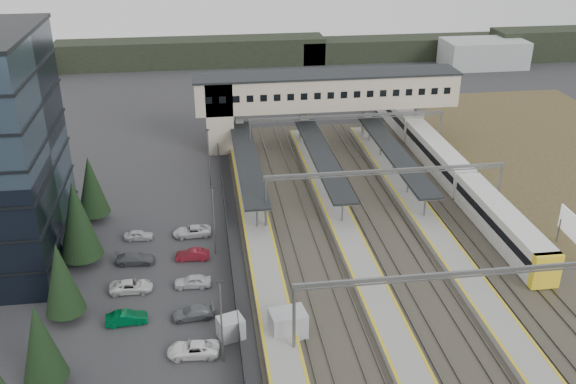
{
  "coord_description": "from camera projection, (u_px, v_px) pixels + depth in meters",
  "views": [
    {
      "loc": [
        -8.58,
        -51.2,
        35.9
      ],
      "look_at": [
        0.9,
        16.19,
        4.0
      ],
      "focal_mm": 40.0,
      "sensor_mm": 36.0,
      "label": 1
    }
  ],
  "objects": [
    {
      "name": "canopies",
      "position": [
        322.0,
        156.0,
        85.65
      ],
      "size": [
        23.1,
        30.0,
        3.28
      ],
      "color": "black",
      "rests_on": "ground"
    },
    {
      "name": "rail_corridor",
      "position": [
        382.0,
        263.0,
        67.76
      ],
      "size": [
        34.0,
        90.0,
        0.92
      ],
      "color": "#343128",
      "rests_on": "ground"
    },
    {
      "name": "ground",
      "position": [
        302.0,
        300.0,
        62.23
      ],
      "size": [
        220.0,
        220.0,
        0.0
      ],
      "primitive_type": "plane",
      "color": "#2B2B2D",
      "rests_on": "ground"
    },
    {
      "name": "lampposts",
      "position": [
        217.0,
        261.0,
        60.5
      ],
      "size": [
        0.5,
        53.25,
        8.07
      ],
      "color": "slate",
      "rests_on": "ground"
    },
    {
      "name": "relay_cabin_far",
      "position": [
        231.0,
        328.0,
        56.62
      ],
      "size": [
        2.63,
        2.39,
        2.0
      ],
      "color": "#9DA0A2",
      "rests_on": "ground"
    },
    {
      "name": "billboard",
      "position": [
        572.0,
        228.0,
        69.16
      ],
      "size": [
        0.41,
        5.5,
        4.58
      ],
      "color": "slate",
      "rests_on": "ground"
    },
    {
      "name": "gantries",
      "position": [
        417.0,
        223.0,
        63.88
      ],
      "size": [
        28.4,
        62.28,
        7.17
      ],
      "color": "slate",
      "rests_on": "ground"
    },
    {
      "name": "footbridge",
      "position": [
        309.0,
        95.0,
        97.49
      ],
      "size": [
        40.4,
        6.4,
        11.2
      ],
      "color": "#BEAB95",
      "rests_on": "ground"
    },
    {
      "name": "relay_cabin_near",
      "position": [
        288.0,
        324.0,
        56.56
      ],
      "size": [
        3.44,
        2.73,
        2.61
      ],
      "color": "#9DA0A2",
      "rests_on": "ground"
    },
    {
      "name": "train",
      "position": [
        438.0,
        157.0,
        90.13
      ],
      "size": [
        2.96,
        61.85,
        3.73
      ],
      "color": "silver",
      "rests_on": "ground"
    },
    {
      "name": "fence",
      "position": [
        232.0,
        269.0,
        65.47
      ],
      "size": [
        0.08,
        90.0,
        2.0
      ],
      "color": "#26282B",
      "rests_on": "ground"
    },
    {
      "name": "treeline_far",
      "position": [
        341.0,
        51.0,
        146.72
      ],
      "size": [
        170.0,
        19.0,
        7.0
      ],
      "color": "black",
      "rests_on": "ground"
    },
    {
      "name": "car_park",
      "position": [
        160.0,
        346.0,
        54.94
      ],
      "size": [
        10.46,
        44.59,
        1.26
      ],
      "color": "#A1A1A5",
      "rests_on": "ground"
    },
    {
      "name": "conifer_row",
      "position": [
        52.0,
        299.0,
        53.94
      ],
      "size": [
        4.42,
        49.82,
        9.5
      ],
      "color": "black",
      "rests_on": "ground"
    }
  ]
}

